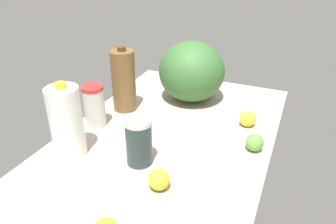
# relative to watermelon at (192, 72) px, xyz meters

# --- Properties ---
(countertop) EXTENTS (1.20, 0.76, 0.03)m
(countertop) POSITION_rel_watermelon_xyz_m (-0.34, -0.03, -0.15)
(countertop) COLOR #B6A497
(countertop) RESTS_ON ground
(watermelon) EXTENTS (0.30, 0.30, 0.27)m
(watermelon) POSITION_rel_watermelon_xyz_m (0.00, 0.00, 0.00)
(watermelon) COLOR #35642F
(watermelon) RESTS_ON countertop
(tumbler_cup) EXTENTS (0.08, 0.08, 0.17)m
(tumbler_cup) POSITION_rel_watermelon_xyz_m (-0.38, 0.27, -0.05)
(tumbler_cup) COLOR beige
(tumbler_cup) RESTS_ON countertop
(shaker_bottle) EXTENTS (0.09, 0.09, 0.16)m
(shaker_bottle) POSITION_rel_watermelon_xyz_m (-0.53, -0.01, -0.05)
(shaker_bottle) COLOR #283838
(shaker_bottle) RESTS_ON countertop
(milk_jug) EXTENTS (0.11, 0.11, 0.26)m
(milk_jug) POSITION_rel_watermelon_xyz_m (-0.58, 0.23, -0.01)
(milk_jug) COLOR white
(milk_jug) RESTS_ON countertop
(chocolate_milk_jug) EXTENTS (0.10, 0.10, 0.28)m
(chocolate_milk_jug) POSITION_rel_watermelon_xyz_m (-0.21, 0.23, -0.00)
(chocolate_milk_jug) COLOR brown
(chocolate_milk_jug) RESTS_ON countertop
(lime_loose) EXTENTS (0.06, 0.06, 0.06)m
(lime_loose) POSITION_rel_watermelon_xyz_m (-0.31, -0.35, -0.10)
(lime_loose) COLOR #60AA3F
(lime_loose) RESTS_ON countertop
(lemon_beside_bowl) EXTENTS (0.07, 0.07, 0.07)m
(lemon_beside_bowl) POSITION_rel_watermelon_xyz_m (-0.62, -0.12, -0.10)
(lemon_beside_bowl) COLOR yellow
(lemon_beside_bowl) RESTS_ON countertop
(lemon_far_back) EXTENTS (0.06, 0.06, 0.06)m
(lemon_far_back) POSITION_rel_watermelon_xyz_m (-0.15, -0.29, -0.10)
(lemon_far_back) COLOR yellow
(lemon_far_back) RESTS_ON countertop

